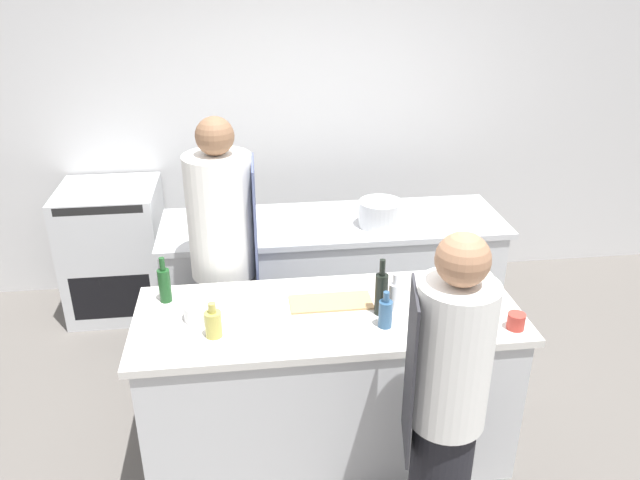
% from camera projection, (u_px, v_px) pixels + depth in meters
% --- Properties ---
extents(ground_plane, '(16.00, 16.00, 0.00)m').
position_uv_depth(ground_plane, '(328.00, 445.00, 3.60)').
color(ground_plane, '#605B56').
extents(wall_back, '(8.00, 0.06, 2.80)m').
position_uv_depth(wall_back, '(292.00, 117.00, 4.93)').
color(wall_back, silver).
rests_on(wall_back, ground_plane).
extents(prep_counter, '(2.00, 0.78, 0.90)m').
position_uv_depth(prep_counter, '(328.00, 382.00, 3.41)').
color(prep_counter, silver).
rests_on(prep_counter, ground_plane).
extents(pass_counter, '(2.37, 0.74, 0.90)m').
position_uv_depth(pass_counter, '(333.00, 278.00, 4.50)').
color(pass_counter, silver).
rests_on(pass_counter, ground_plane).
extents(oven_range, '(0.72, 0.68, 1.01)m').
position_uv_depth(oven_range, '(115.00, 250.00, 4.80)').
color(oven_range, silver).
rests_on(oven_range, ground_plane).
extents(chef_at_prep_near, '(0.36, 0.35, 1.64)m').
position_uv_depth(chef_at_prep_near, '(446.00, 405.00, 2.67)').
color(chef_at_prep_near, black).
rests_on(chef_at_prep_near, ground_plane).
extents(chef_at_stove, '(0.41, 0.39, 1.78)m').
position_uv_depth(chef_at_stove, '(225.00, 262.00, 3.76)').
color(chef_at_stove, black).
rests_on(chef_at_stove, ground_plane).
extents(bottle_olive_oil, '(0.06, 0.06, 0.26)m').
position_uv_depth(bottle_olive_oil, '(164.00, 284.00, 3.29)').
color(bottle_olive_oil, '#19471E').
rests_on(bottle_olive_oil, prep_counter).
extents(bottle_vinegar, '(0.08, 0.08, 0.18)m').
position_uv_depth(bottle_vinegar, '(213.00, 323.00, 3.00)').
color(bottle_vinegar, '#B2A84C').
rests_on(bottle_vinegar, prep_counter).
extents(bottle_wine, '(0.07, 0.07, 0.19)m').
position_uv_depth(bottle_wine, '(385.00, 313.00, 3.07)').
color(bottle_wine, '#2D5175').
rests_on(bottle_wine, prep_counter).
extents(bottle_cooking_oil, '(0.07, 0.07, 0.31)m').
position_uv_depth(bottle_cooking_oil, '(381.00, 292.00, 3.16)').
color(bottle_cooking_oil, black).
rests_on(bottle_cooking_oil, prep_counter).
extents(bottle_sauce, '(0.07, 0.07, 0.20)m').
position_uv_depth(bottle_sauce, '(395.00, 295.00, 3.22)').
color(bottle_sauce, silver).
rests_on(bottle_sauce, prep_counter).
extents(bowl_mixing_large, '(0.18, 0.18, 0.09)m').
position_uv_depth(bowl_mixing_large, '(202.00, 311.00, 3.15)').
color(bowl_mixing_large, white).
rests_on(bowl_mixing_large, prep_counter).
extents(bowl_prep_small, '(0.19, 0.19, 0.07)m').
position_uv_depth(bowl_prep_small, '(469.00, 316.00, 3.13)').
color(bowl_prep_small, '#B7BABC').
rests_on(bowl_prep_small, prep_counter).
extents(cup, '(0.09, 0.09, 0.08)m').
position_uv_depth(cup, '(516.00, 321.00, 3.07)').
color(cup, '#B2382D').
rests_on(cup, prep_counter).
extents(cutting_board, '(0.44, 0.19, 0.01)m').
position_uv_depth(cutting_board, '(331.00, 302.00, 3.30)').
color(cutting_board, tan).
rests_on(cutting_board, prep_counter).
extents(stockpot, '(0.29, 0.29, 0.18)m').
position_uv_depth(stockpot, '(380.00, 214.00, 4.20)').
color(stockpot, silver).
rests_on(stockpot, pass_counter).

